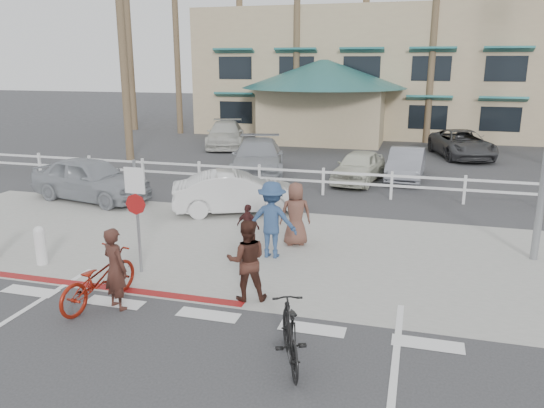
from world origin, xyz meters
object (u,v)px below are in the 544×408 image
(sign_post, at_px, (137,211))
(car_red_compact, at_px, (91,179))
(bike_black, at_px, (290,334))
(bike_red, at_px, (98,279))
(car_white_sedan, at_px, (236,192))

(sign_post, relative_size, car_red_compact, 0.66)
(car_red_compact, bearing_deg, sign_post, -126.47)
(bike_black, relative_size, car_red_compact, 0.39)
(car_red_compact, bearing_deg, bike_red, -133.79)
(bike_black, height_order, car_red_compact, car_red_compact)
(bike_red, relative_size, car_white_sedan, 0.51)
(bike_red, distance_m, bike_black, 4.29)
(sign_post, bearing_deg, car_red_compact, 132.12)
(car_white_sedan, bearing_deg, bike_black, -179.25)
(bike_black, distance_m, car_red_compact, 12.28)
(bike_black, bearing_deg, car_red_compact, -63.23)
(bike_red, relative_size, bike_black, 1.17)
(sign_post, height_order, bike_red, sign_post)
(sign_post, xyz_separation_m, car_white_sedan, (0.45, 5.29, -0.79))
(sign_post, relative_size, bike_black, 1.68)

